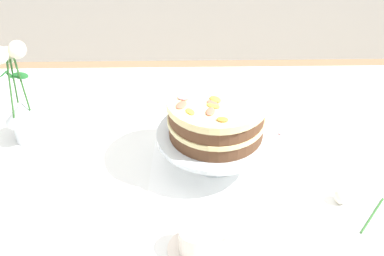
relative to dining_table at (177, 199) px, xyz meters
The scene contains 8 objects.
dining_table is the anchor object (origin of this frame).
linen_napkin 0.14m from the dining_table, 17.67° to the left, with size 0.32×0.32×0.00m, color white.
cake_stand 0.20m from the dining_table, 17.67° to the left, with size 0.29×0.29×0.10m.
layer_cake 0.26m from the dining_table, 17.61° to the left, with size 0.24×0.24×0.11m.
flower_vase 0.47m from the dining_table, 160.06° to the left, with size 0.10×0.11×0.30m.
teacup 0.28m from the dining_table, 80.12° to the right, with size 0.13×0.12×0.07m.
fallen_rose 0.42m from the dining_table, 16.27° to the right, with size 0.12×0.12×0.04m.
loose_petal_1 0.34m from the dining_table, 28.56° to the left, with size 0.03×0.02×0.01m, color pink.
Camera 1 is at (0.02, -1.05, 1.63)m, focal length 50.81 mm.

